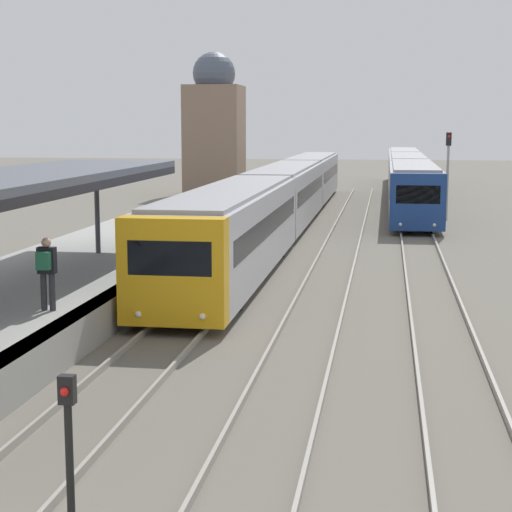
% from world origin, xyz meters
% --- Properties ---
extents(person_on_platform, '(0.40, 0.40, 1.66)m').
position_xyz_m(person_on_platform, '(-2.47, 10.39, 1.90)').
color(person_on_platform, '#2D2D33').
rests_on(person_on_platform, station_platform).
extents(train_near, '(2.65, 46.70, 3.01)m').
position_xyz_m(train_near, '(0.00, 35.19, 1.67)').
color(train_near, gold).
rests_on(train_near, ground_plane).
extents(train_far, '(2.56, 42.63, 3.01)m').
position_xyz_m(train_far, '(6.47, 53.11, 1.67)').
color(train_far, navy).
rests_on(train_far, ground_plane).
extents(signal_post_near, '(0.20, 0.21, 2.06)m').
position_xyz_m(signal_post_near, '(1.24, 1.98, 1.26)').
color(signal_post_near, black).
rests_on(signal_post_near, ground_plane).
extents(signal_mast_far, '(0.28, 0.29, 4.68)m').
position_xyz_m(signal_mast_far, '(8.26, 39.17, 2.97)').
color(signal_mast_far, gray).
rests_on(signal_mast_far, ground_plane).
extents(distant_domed_building, '(4.01, 4.01, 10.30)m').
position_xyz_m(distant_domed_building, '(-7.50, 54.38, 4.86)').
color(distant_domed_building, '#89705B').
rests_on(distant_domed_building, ground_plane).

